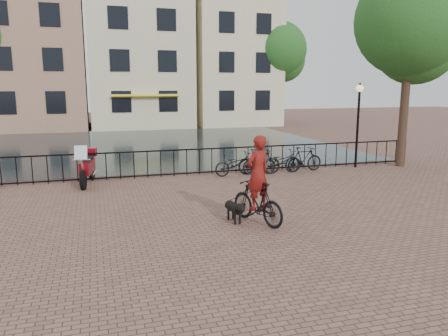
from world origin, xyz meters
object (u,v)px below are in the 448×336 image
object	(u,v)px
dog	(234,210)
motorcycle	(87,163)
lamp_post	(358,111)
cyclist	(258,185)

from	to	relation	value
dog	motorcycle	world-z (taller)	motorcycle
dog	motorcycle	bearing A→B (deg)	115.74
lamp_post	dog	bearing A→B (deg)	-141.96
lamp_post	cyclist	world-z (taller)	lamp_post
lamp_post	cyclist	xyz separation A→B (m)	(-6.72, -5.93, -1.39)
cyclist	dog	bearing A→B (deg)	-46.89
lamp_post	dog	distance (m)	9.44
dog	lamp_post	bearing A→B (deg)	30.88
motorcycle	dog	bearing A→B (deg)	-47.14
dog	motorcycle	size ratio (longest dim) A/B	0.42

